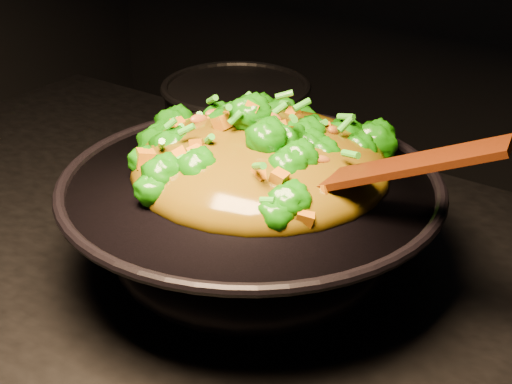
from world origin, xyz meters
The scene contains 4 objects.
wok centered at (0.08, 0.08, 0.96)m, with size 0.41×0.41×0.11m, color black, non-canonical shape.
stir_fry centered at (0.07, 0.11, 1.06)m, with size 0.29×0.29×0.10m, color #156607, non-canonical shape.
spatula centered at (0.21, 0.09, 1.06)m, with size 0.28×0.04×0.01m, color #351303.
back_pot centered at (-0.12, 0.32, 0.96)m, with size 0.21×0.21×0.12m, color black.
Camera 1 is at (0.52, -0.53, 1.40)m, focal length 55.00 mm.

